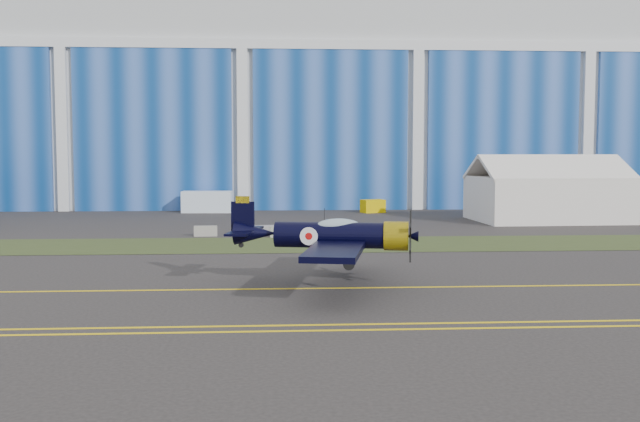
{
  "coord_description": "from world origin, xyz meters",
  "views": [
    {
      "loc": [
        3.77,
        -44.63,
        7.33
      ],
      "look_at": [
        6.86,
        4.68,
        3.41
      ],
      "focal_mm": 42.0,
      "sensor_mm": 36.0,
      "label": 1
    }
  ],
  "objects": [
    {
      "name": "ground",
      "position": [
        0.0,
        0.0,
        0.0
      ],
      "size": [
        260.0,
        260.0,
        0.0
      ],
      "primitive_type": "plane",
      "color": "#332F2E",
      "rests_on": "ground"
    },
    {
      "name": "grass_median",
      "position": [
        0.0,
        14.0,
        0.02
      ],
      "size": [
        260.0,
        10.0,
        0.02
      ],
      "primitive_type": "cube",
      "color": "#475128",
      "rests_on": "ground"
    },
    {
      "name": "hangar",
      "position": [
        0.0,
        71.79,
        14.96
      ],
      "size": [
        220.0,
        45.7,
        30.0
      ],
      "color": "silver",
      "rests_on": "ground"
    },
    {
      "name": "taxiway_centreline",
      "position": [
        0.0,
        -5.0,
        0.01
      ],
      "size": [
        200.0,
        0.2,
        0.02
      ],
      "primitive_type": "cube",
      "color": "yellow",
      "rests_on": "ground"
    },
    {
      "name": "edge_line_near",
      "position": [
        0.0,
        -14.5,
        0.01
      ],
      "size": [
        80.0,
        0.2,
        0.02
      ],
      "primitive_type": "cube",
      "color": "yellow",
      "rests_on": "ground"
    },
    {
      "name": "edge_line_far",
      "position": [
        0.0,
        -13.5,
        0.01
      ],
      "size": [
        80.0,
        0.2,
        0.02
      ],
      "primitive_type": "cube",
      "color": "yellow",
      "rests_on": "ground"
    },
    {
      "name": "warbird",
      "position": [
        6.86,
        -4.32,
        2.81
      ],
      "size": [
        13.91,
        15.79,
        4.11
      ],
      "rotation": [
        0.0,
        0.0,
        -0.19
      ],
      "color": "black",
      "rests_on": "ground"
    },
    {
      "name": "tent",
      "position": [
        32.74,
        32.76,
        3.54
      ],
      "size": [
        15.61,
        11.69,
        7.07
      ],
      "rotation": [
        0.0,
        0.0,
        0.04
      ],
      "color": "silver",
      "rests_on": "ground"
    },
    {
      "name": "shipping_container",
      "position": [
        -4.24,
        46.22,
        1.29
      ],
      "size": [
        6.03,
        2.62,
        2.57
      ],
      "primitive_type": "cube",
      "rotation": [
        0.0,
        0.0,
        -0.04
      ],
      "color": "silver",
      "rests_on": "ground"
    },
    {
      "name": "tug",
      "position": [
        15.76,
        44.72,
        0.78
      ],
      "size": [
        3.09,
        2.48,
        1.56
      ],
      "primitive_type": "cube",
      "rotation": [
        0.0,
        0.0,
        0.35
      ],
      "color": "#DDB900",
      "rests_on": "ground"
    },
    {
      "name": "barrier_a",
      "position": [
        -2.12,
        20.47,
        0.45
      ],
      "size": [
        2.03,
        0.71,
        0.9
      ],
      "primitive_type": "cube",
      "rotation": [
        0.0,
        0.0,
        0.06
      ],
      "color": "gray",
      "rests_on": "ground"
    },
    {
      "name": "barrier_b",
      "position": [
        2.98,
        20.63,
        0.45
      ],
      "size": [
        2.07,
        0.91,
        0.9
      ],
      "primitive_type": "cube",
      "rotation": [
        0.0,
        0.0,
        0.16
      ],
      "color": "gray",
      "rests_on": "ground"
    },
    {
      "name": "barrier_c",
      "position": [
        4.47,
        19.28,
        0.45
      ],
      "size": [
        2.05,
        0.8,
        0.9
      ],
      "primitive_type": "cube",
      "rotation": [
        0.0,
        0.0,
        0.1
      ],
      "color": "#959B8B",
      "rests_on": "ground"
    }
  ]
}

